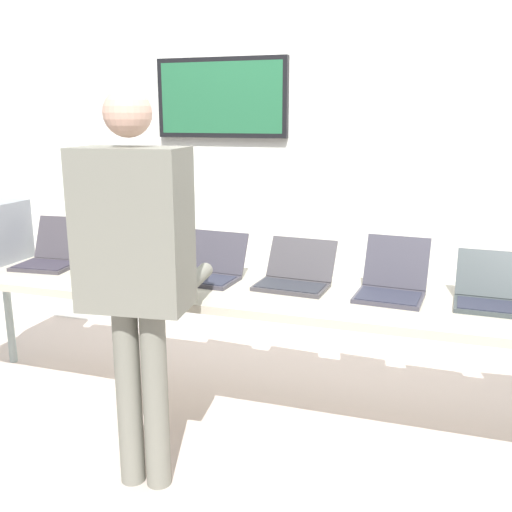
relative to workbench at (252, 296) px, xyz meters
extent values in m
cube|color=#C0AFA5|center=(0.00, 0.00, -0.74)|extent=(8.00, 8.00, 0.04)
cube|color=silver|center=(0.00, 1.13, 0.68)|extent=(8.00, 0.06, 2.80)
cube|color=black|center=(-0.57, 1.08, 1.01)|extent=(0.92, 0.05, 0.52)
cube|color=#235E3B|center=(-0.57, 1.06, 1.01)|extent=(0.86, 0.02, 0.46)
cube|color=#B4AC99|center=(0.00, 0.00, 0.02)|extent=(3.75, 0.70, 0.04)
cylinder|color=gray|center=(-1.77, 0.25, -0.36)|extent=(0.05, 0.05, 0.72)
cube|color=#3C383E|center=(-1.25, 0.00, 0.05)|extent=(0.34, 0.29, 0.02)
cube|color=#302C38|center=(-1.24, -0.01, 0.07)|extent=(0.31, 0.23, 0.00)
cube|color=#3C383E|center=(-1.26, 0.18, 0.18)|extent=(0.33, 0.13, 0.24)
cube|color=white|center=(-1.26, 0.18, 0.18)|extent=(0.30, 0.11, 0.21)
cube|color=#28202C|center=(-0.76, 0.00, 0.05)|extent=(0.38, 0.25, 0.02)
cube|color=#2F2C38|center=(-0.76, -0.01, 0.07)|extent=(0.35, 0.20, 0.00)
cube|color=#28202C|center=(-0.75, 0.13, 0.17)|extent=(0.37, 0.08, 0.21)
cube|color=#12272C|center=(-0.75, 0.14, 0.17)|extent=(0.34, 0.07, 0.19)
cube|color=#3B3841|center=(-0.28, 0.02, 0.05)|extent=(0.37, 0.26, 0.02)
cube|color=#292B3A|center=(-0.28, 0.01, 0.07)|extent=(0.34, 0.21, 0.00)
cube|color=#3B3841|center=(-0.27, 0.18, 0.17)|extent=(0.36, 0.13, 0.21)
cube|color=silver|center=(-0.27, 0.18, 0.17)|extent=(0.33, 0.11, 0.19)
cube|color=#3C393D|center=(0.19, 0.03, 0.05)|extent=(0.37, 0.25, 0.02)
cube|color=#292B32|center=(0.19, 0.02, 0.07)|extent=(0.34, 0.20, 0.00)
cube|color=#3C393D|center=(0.21, 0.20, 0.16)|extent=(0.36, 0.14, 0.20)
cube|color=#315735|center=(0.21, 0.21, 0.16)|extent=(0.33, 0.12, 0.17)
cube|color=#3A3842|center=(0.68, 0.02, 0.05)|extent=(0.33, 0.29, 0.02)
cube|color=#282A39|center=(0.68, 0.00, 0.07)|extent=(0.30, 0.23, 0.00)
cube|color=#3A3842|center=(0.69, 0.20, 0.18)|extent=(0.32, 0.13, 0.24)
cube|color=white|center=(0.69, 0.20, 0.18)|extent=(0.29, 0.11, 0.22)
cube|color=#353C3E|center=(1.15, 0.01, 0.05)|extent=(0.36, 0.24, 0.02)
cube|color=#272A39|center=(1.15, 0.00, 0.07)|extent=(0.33, 0.19, 0.00)
cube|color=#353C3E|center=(1.15, 0.18, 0.17)|extent=(0.36, 0.12, 0.21)
cube|color=navy|center=(1.15, 0.18, 0.16)|extent=(0.33, 0.10, 0.18)
cylinder|color=slate|center=(-0.36, -0.64, -0.30)|extent=(0.12, 0.12, 0.83)
cylinder|color=slate|center=(-0.23, -0.62, -0.30)|extent=(0.12, 0.12, 0.83)
cube|color=slate|center=(-0.30, -0.63, 0.44)|extent=(0.47, 0.31, 0.66)
sphere|color=tan|center=(-0.30, -0.63, 0.90)|extent=(0.19, 0.19, 0.19)
cylinder|color=slate|center=(-0.49, -0.36, 0.16)|extent=(0.11, 0.33, 0.07)
cylinder|color=slate|center=(-0.16, -0.32, 0.16)|extent=(0.11, 0.33, 0.07)
camera|label=1|loc=(0.88, -2.63, 0.89)|focal=40.13mm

